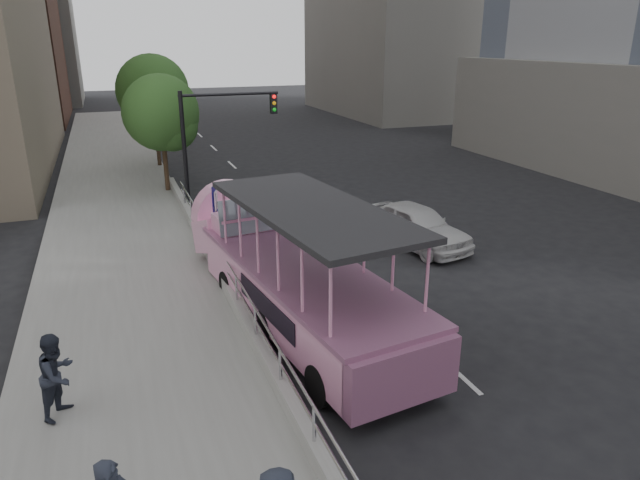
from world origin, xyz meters
The scene contains 11 objects.
ground centered at (0.00, 0.00, 0.00)m, with size 160.00×160.00×0.00m, color black.
sidewalk centered at (-5.75, 10.00, 0.15)m, with size 5.50×80.00×0.30m, color gray.
kerb_wall centered at (-3.12, 2.00, 0.48)m, with size 0.24×30.00×0.36m, color #AAAAA4.
guardrail centered at (-3.12, 2.00, 1.14)m, with size 0.07×22.00×0.71m.
duck_boat centered at (-1.73, 1.94, 1.29)m, with size 3.86×10.71×3.48m.
car centered at (4.28, 5.61, 0.78)m, with size 1.85×4.58×1.56m, color silver.
pedestrian_mid centered at (-7.26, -1.12, 1.16)m, with size 0.84×0.65×1.72m, color #262C39.
parking_sign centered at (-3.00, 5.21, 1.87)m, with size 0.28×0.64×3.03m.
traffic_signal centered at (-1.70, 12.50, 3.50)m, with size 4.20×0.32×5.20m.
street_tree_near centered at (-3.30, 15.93, 3.82)m, with size 3.52×3.52×5.72m.
street_tree_far centered at (-3.10, 21.93, 4.31)m, with size 3.97×3.97×6.45m.
Camera 1 is at (-5.84, -11.60, 7.18)m, focal length 32.00 mm.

